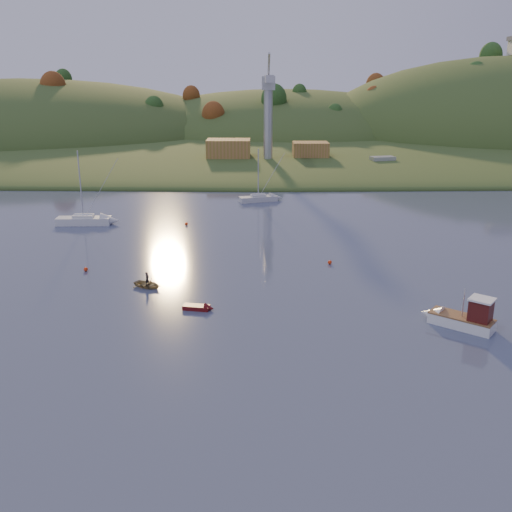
{
  "coord_description": "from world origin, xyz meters",
  "views": [
    {
      "loc": [
        -0.93,
        -23.75,
        22.1
      ],
      "look_at": [
        -0.96,
        36.01,
        3.39
      ],
      "focal_mm": 40.0,
      "sensor_mm": 36.0,
      "label": 1
    }
  ],
  "objects_px": {
    "sailboat_near": "(84,220)",
    "fishing_boat": "(457,316)",
    "sailboat_far": "(258,198)",
    "red_tender": "(202,308)",
    "canoe": "(148,284)"
  },
  "relations": [
    {
      "from": "sailboat_near",
      "to": "fishing_boat",
      "type": "bearing_deg",
      "value": -42.22
    },
    {
      "from": "sailboat_far",
      "to": "red_tender",
      "type": "bearing_deg",
      "value": -113.66
    },
    {
      "from": "sailboat_far",
      "to": "fishing_boat",
      "type": "bearing_deg",
      "value": -89.29
    },
    {
      "from": "red_tender",
      "to": "canoe",
      "type": "bearing_deg",
      "value": 146.46
    },
    {
      "from": "sailboat_far",
      "to": "red_tender",
      "type": "xyz_separation_m",
      "value": [
        -5.76,
        -52.23,
        -0.44
      ]
    },
    {
      "from": "sailboat_near",
      "to": "canoe",
      "type": "distance_m",
      "value": 32.15
    },
    {
      "from": "fishing_boat",
      "to": "sailboat_near",
      "type": "height_order",
      "value": "sailboat_near"
    },
    {
      "from": "fishing_boat",
      "to": "canoe",
      "type": "distance_m",
      "value": 32.32
    },
    {
      "from": "sailboat_far",
      "to": "red_tender",
      "type": "distance_m",
      "value": 52.55
    },
    {
      "from": "fishing_boat",
      "to": "canoe",
      "type": "bearing_deg",
      "value": 19.64
    },
    {
      "from": "fishing_boat",
      "to": "red_tender",
      "type": "height_order",
      "value": "fishing_boat"
    },
    {
      "from": "fishing_boat",
      "to": "canoe",
      "type": "relative_size",
      "value": 1.99
    },
    {
      "from": "sailboat_near",
      "to": "red_tender",
      "type": "bearing_deg",
      "value": -60.04
    },
    {
      "from": "sailboat_near",
      "to": "canoe",
      "type": "relative_size",
      "value": 3.5
    },
    {
      "from": "fishing_boat",
      "to": "red_tender",
      "type": "bearing_deg",
      "value": 29.07
    }
  ]
}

